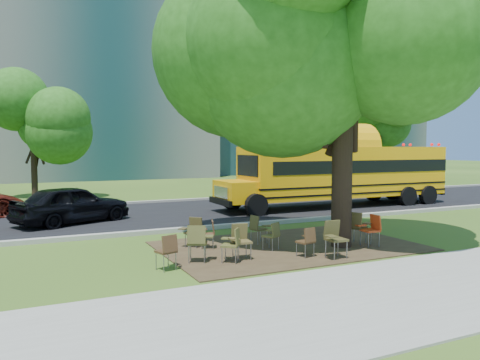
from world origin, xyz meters
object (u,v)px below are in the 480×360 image
main_tree (344,21)px  chair_10 (258,226)px  chair_5 (334,235)px  chair_6 (371,227)px  school_bus (344,172)px  chair_9 (193,229)px  chair_3 (240,238)px  chair_4 (307,239)px  chair_0 (168,248)px  chair_1 (198,239)px  chair_11 (273,233)px  chair_8 (209,231)px  chair_2 (233,242)px  chair_7 (357,225)px  black_car (72,204)px

main_tree → chair_10: size_ratio=11.67×
chair_5 → chair_6: chair_5 is taller
school_bus → chair_5: 10.66m
chair_9 → school_bus: bearing=-104.1°
chair_3 → chair_4: chair_3 is taller
chair_0 → chair_1: 0.89m
chair_6 → chair_11: bearing=78.4°
chair_1 → chair_4: size_ratio=1.20×
chair_4 → chair_10: chair_10 is taller
chair_5 → chair_6: (1.79, 0.70, -0.03)m
chair_8 → main_tree: bearing=-92.3°
chair_2 → chair_7: (4.07, 0.40, 0.06)m
chair_0 → chair_7: bearing=-12.6°
school_bus → chair_0: (-10.75, -7.50, -1.11)m
main_tree → chair_5: (-1.00, -1.01, -5.57)m
chair_3 → chair_1: bearing=0.1°
chair_9 → chair_4: bearing=177.6°
chair_1 → chair_7: size_ratio=0.99×
black_car → chair_1: bearing=171.4°
chair_9 → black_car: (-2.60, 5.66, 0.20)m
chair_8 → chair_2: bearing=-162.6°
chair_1 → black_car: 7.70m
chair_4 → chair_9: size_ratio=0.94×
chair_2 → chair_8: size_ratio=1.08×
chair_3 → main_tree: bearing=-170.6°
chair_7 → black_car: (-6.92, 7.34, 0.13)m
chair_6 → chair_7: 0.41m
chair_5 → chair_10: (-0.90, 2.33, -0.07)m
main_tree → chair_4: main_tree is taller
chair_9 → black_car: 6.23m
chair_8 → black_car: bearing=45.7°
chair_8 → chair_11: chair_8 is taller
chair_11 → chair_4: bearing=-99.1°
chair_9 → main_tree: bearing=-159.3°
chair_2 → chair_10: chair_2 is taller
main_tree → black_car: main_tree is taller
chair_0 → chair_2: size_ratio=0.97×
chair_2 → chair_7: size_ratio=0.90×
chair_4 → chair_8: chair_8 is taller
school_bus → chair_10: (-7.61, -5.88, -1.10)m
chair_0 → black_car: black_car is taller
main_tree → chair_11: bearing=167.6°
chair_7 → chair_8: chair_7 is taller
main_tree → school_bus: main_tree is taller
chair_4 → chair_9: (-2.15, 2.41, 0.03)m
chair_4 → chair_2: bearing=158.4°
chair_5 → chair_3: bearing=-20.7°
chair_6 → black_car: 10.48m
chair_9 → chair_7: bearing=-155.4°
chair_2 → chair_5: 2.55m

